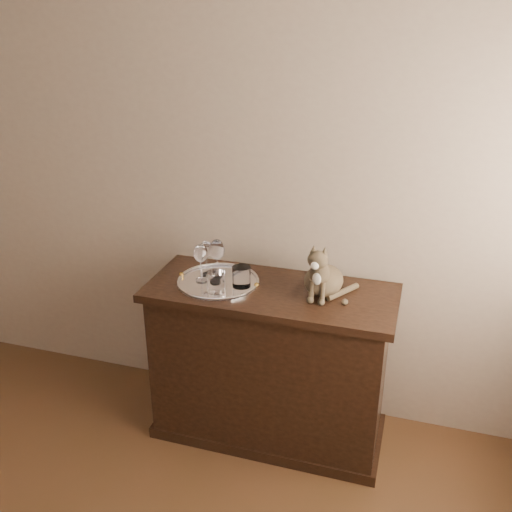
{
  "coord_description": "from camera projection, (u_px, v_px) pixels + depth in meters",
  "views": [
    {
      "loc": [
        1.25,
        -0.4,
        2.09
      ],
      "look_at": [
        0.52,
        1.95,
        1.01
      ],
      "focal_mm": 40.0,
      "sensor_mm": 36.0,
      "label": 1
    }
  ],
  "objects": [
    {
      "name": "wine_glass_d",
      "position": [
        217.0,
        260.0,
        2.76
      ],
      "size": [
        0.08,
        0.08,
        0.2
      ],
      "primitive_type": null,
      "color": "white",
      "rests_on": "tray"
    },
    {
      "name": "wine_glass_c",
      "position": [
        201.0,
        263.0,
        2.75
      ],
      "size": [
        0.07,
        0.07,
        0.19
      ],
      "primitive_type": null,
      "color": "white",
      "rests_on": "tray"
    },
    {
      "name": "wall_back",
      "position": [
        177.0,
        162.0,
        2.95
      ],
      "size": [
        4.0,
        0.1,
        2.7
      ],
      "primitive_type": "cube",
      "color": "tan",
      "rests_on": "ground"
    },
    {
      "name": "tumbler_c",
      "position": [
        241.0,
        277.0,
        2.71
      ],
      "size": [
        0.09,
        0.09,
        0.1
      ],
      "primitive_type": "cylinder",
      "color": "white",
      "rests_on": "tray"
    },
    {
      "name": "tray",
      "position": [
        218.0,
        282.0,
        2.78
      ],
      "size": [
        0.4,
        0.4,
        0.01
      ],
      "primitive_type": "cylinder",
      "color": "white",
      "rests_on": "sideboard"
    },
    {
      "name": "cat",
      "position": [
        324.0,
        267.0,
        2.62
      ],
      "size": [
        0.31,
        0.29,
        0.28
      ],
      "primitive_type": null,
      "rotation": [
        0.0,
        0.0,
        -0.12
      ],
      "color": "#4E3C2E",
      "rests_on": "sideboard"
    },
    {
      "name": "sideboard",
      "position": [
        270.0,
        364.0,
        2.89
      ],
      "size": [
        1.2,
        0.5,
        0.85
      ],
      "primitive_type": null,
      "color": "black",
      "rests_on": "ground"
    },
    {
      "name": "tumbler_b",
      "position": [
        216.0,
        282.0,
        2.66
      ],
      "size": [
        0.09,
        0.09,
        0.1
      ],
      "primitive_type": "cylinder",
      "color": "white",
      "rests_on": "tray"
    },
    {
      "name": "wine_glass_b",
      "position": [
        217.0,
        257.0,
        2.83
      ],
      "size": [
        0.07,
        0.07,
        0.18
      ],
      "primitive_type": null,
      "color": "silver",
      "rests_on": "tray"
    },
    {
      "name": "wine_glass_a",
      "position": [
        206.0,
        258.0,
        2.81
      ],
      "size": [
        0.07,
        0.07,
        0.18
      ],
      "primitive_type": null,
      "color": "white",
      "rests_on": "tray"
    }
  ]
}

